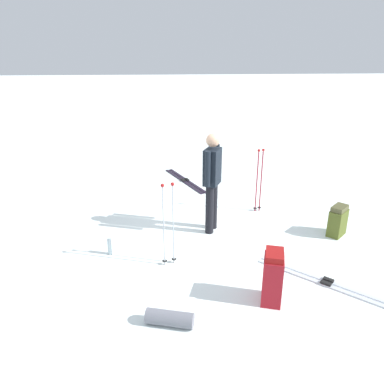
{
  "coord_description": "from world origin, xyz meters",
  "views": [
    {
      "loc": [
        0.46,
        5.82,
        2.97
      ],
      "look_at": [
        0.0,
        0.0,
        0.7
      ],
      "focal_mm": 34.88,
      "sensor_mm": 36.0,
      "label": 1
    }
  ],
  "objects_px": {
    "ski_pair_far": "(327,283)",
    "backpack_bright": "(338,221)",
    "skier_standing": "(212,178)",
    "backpack_large_dark": "(273,277)",
    "thermos_bottle": "(110,247)",
    "ski_poles_planted_near": "(259,177)",
    "sleeping_mat_rolled": "(170,318)",
    "ski_pair_near": "(185,181)",
    "ski_poles_planted_far": "(168,220)"
  },
  "relations": [
    {
      "from": "backpack_bright",
      "to": "thermos_bottle",
      "type": "height_order",
      "value": "backpack_bright"
    },
    {
      "from": "backpack_large_dark",
      "to": "ski_poles_planted_far",
      "type": "xyz_separation_m",
      "value": [
        1.25,
        -0.96,
        0.36
      ]
    },
    {
      "from": "skier_standing",
      "to": "ski_poles_planted_far",
      "type": "xyz_separation_m",
      "value": [
        0.75,
        1.03,
        -0.25
      ]
    },
    {
      "from": "backpack_large_dark",
      "to": "ski_pair_far",
      "type": "bearing_deg",
      "value": -161.47
    },
    {
      "from": "ski_pair_far",
      "to": "ski_poles_planted_near",
      "type": "bearing_deg",
      "value": -81.69
    },
    {
      "from": "ski_pair_near",
      "to": "thermos_bottle",
      "type": "height_order",
      "value": "thermos_bottle"
    },
    {
      "from": "backpack_bright",
      "to": "sleeping_mat_rolled",
      "type": "distance_m",
      "value": 3.48
    },
    {
      "from": "ski_pair_far",
      "to": "backpack_large_dark",
      "type": "relative_size",
      "value": 2.26
    },
    {
      "from": "ski_poles_planted_near",
      "to": "ski_pair_far",
      "type": "bearing_deg",
      "value": 98.31
    },
    {
      "from": "backpack_large_dark",
      "to": "thermos_bottle",
      "type": "relative_size",
      "value": 2.67
    },
    {
      "from": "skier_standing",
      "to": "thermos_bottle",
      "type": "relative_size",
      "value": 6.54
    },
    {
      "from": "ski_pair_far",
      "to": "sleeping_mat_rolled",
      "type": "height_order",
      "value": "sleeping_mat_rolled"
    },
    {
      "from": "skier_standing",
      "to": "backpack_large_dark",
      "type": "xyz_separation_m",
      "value": [
        -0.5,
        1.98,
        -0.61
      ]
    },
    {
      "from": "backpack_large_dark",
      "to": "backpack_bright",
      "type": "relative_size",
      "value": 1.3
    },
    {
      "from": "ski_poles_planted_far",
      "to": "sleeping_mat_rolled",
      "type": "height_order",
      "value": "ski_poles_planted_far"
    },
    {
      "from": "backpack_bright",
      "to": "ski_poles_planted_far",
      "type": "height_order",
      "value": "ski_poles_planted_far"
    },
    {
      "from": "backpack_large_dark",
      "to": "sleeping_mat_rolled",
      "type": "relative_size",
      "value": 1.26
    },
    {
      "from": "skier_standing",
      "to": "ski_poles_planted_far",
      "type": "distance_m",
      "value": 1.3
    },
    {
      "from": "backpack_large_dark",
      "to": "ski_poles_planted_far",
      "type": "distance_m",
      "value": 1.61
    },
    {
      "from": "ski_pair_far",
      "to": "backpack_bright",
      "type": "height_order",
      "value": "backpack_bright"
    },
    {
      "from": "ski_pair_near",
      "to": "backpack_bright",
      "type": "xyz_separation_m",
      "value": [
        -2.38,
        2.93,
        0.25
      ]
    },
    {
      "from": "ski_pair_far",
      "to": "ski_poles_planted_far",
      "type": "xyz_separation_m",
      "value": [
        2.1,
        -0.67,
        0.69
      ]
    },
    {
      "from": "backpack_bright",
      "to": "thermos_bottle",
      "type": "relative_size",
      "value": 2.05
    },
    {
      "from": "ski_poles_planted_near",
      "to": "skier_standing",
      "type": "bearing_deg",
      "value": 36.66
    },
    {
      "from": "ski_pair_far",
      "to": "backpack_large_dark",
      "type": "bearing_deg",
      "value": 18.53
    },
    {
      "from": "skier_standing",
      "to": "ski_pair_near",
      "type": "height_order",
      "value": "skier_standing"
    },
    {
      "from": "skier_standing",
      "to": "ski_pair_far",
      "type": "distance_m",
      "value": 2.37
    },
    {
      "from": "ski_poles_planted_far",
      "to": "sleeping_mat_rolled",
      "type": "distance_m",
      "value": 1.44
    },
    {
      "from": "backpack_large_dark",
      "to": "thermos_bottle",
      "type": "bearing_deg",
      "value": -31.2
    },
    {
      "from": "ski_pair_far",
      "to": "ski_poles_planted_near",
      "type": "height_order",
      "value": "ski_poles_planted_near"
    },
    {
      "from": "backpack_large_dark",
      "to": "ski_poles_planted_near",
      "type": "distance_m",
      "value": 2.79
    },
    {
      "from": "skier_standing",
      "to": "ski_poles_planted_near",
      "type": "height_order",
      "value": "skier_standing"
    },
    {
      "from": "ski_poles_planted_near",
      "to": "ski_pair_near",
      "type": "bearing_deg",
      "value": -54.88
    },
    {
      "from": "backpack_bright",
      "to": "ski_poles_planted_near",
      "type": "relative_size",
      "value": 0.43
    },
    {
      "from": "backpack_bright",
      "to": "ski_poles_planted_near",
      "type": "xyz_separation_m",
      "value": [
        1.09,
        -1.09,
        0.43
      ]
    },
    {
      "from": "skier_standing",
      "to": "ski_poles_planted_far",
      "type": "height_order",
      "value": "skier_standing"
    },
    {
      "from": "ski_poles_planted_near",
      "to": "thermos_bottle",
      "type": "bearing_deg",
      "value": 28.34
    },
    {
      "from": "ski_poles_planted_near",
      "to": "thermos_bottle",
      "type": "distance_m",
      "value": 3.06
    },
    {
      "from": "ski_poles_planted_far",
      "to": "thermos_bottle",
      "type": "xyz_separation_m",
      "value": [
        0.9,
        -0.34,
        -0.57
      ]
    },
    {
      "from": "ski_pair_near",
      "to": "ski_pair_far",
      "type": "height_order",
      "value": "same"
    },
    {
      "from": "skier_standing",
      "to": "ski_pair_far",
      "type": "xyz_separation_m",
      "value": [
        -1.35,
        1.7,
        -0.94
      ]
    },
    {
      "from": "ski_pair_far",
      "to": "skier_standing",
      "type": "bearing_deg",
      "value": -51.46
    },
    {
      "from": "ski_poles_planted_near",
      "to": "thermos_bottle",
      "type": "relative_size",
      "value": 4.76
    },
    {
      "from": "skier_standing",
      "to": "ski_poles_planted_near",
      "type": "distance_m",
      "value": 1.27
    },
    {
      "from": "ski_poles_planted_near",
      "to": "ski_poles_planted_far",
      "type": "height_order",
      "value": "ski_poles_planted_far"
    },
    {
      "from": "backpack_bright",
      "to": "skier_standing",
      "type": "bearing_deg",
      "value": -9.56
    },
    {
      "from": "backpack_large_dark",
      "to": "ski_poles_planted_far",
      "type": "bearing_deg",
      "value": -37.46
    },
    {
      "from": "ski_pair_far",
      "to": "backpack_large_dark",
      "type": "distance_m",
      "value": 0.96
    },
    {
      "from": "backpack_large_dark",
      "to": "backpack_bright",
      "type": "xyz_separation_m",
      "value": [
        -1.59,
        -1.63,
        -0.08
      ]
    },
    {
      "from": "backpack_large_dark",
      "to": "thermos_bottle",
      "type": "distance_m",
      "value": 2.52
    }
  ]
}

